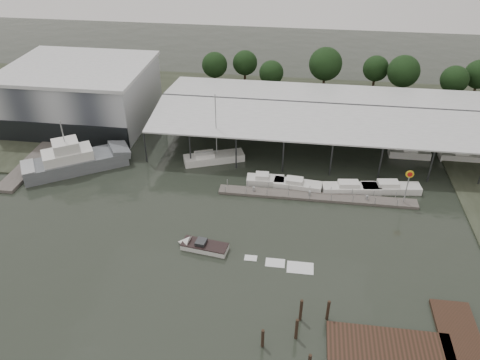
# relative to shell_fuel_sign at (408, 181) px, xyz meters

# --- Properties ---
(ground) EXTENTS (200.00, 200.00, 0.00)m
(ground) POSITION_rel_shell_fuel_sign_xyz_m (-27.00, -9.99, -3.93)
(ground) COLOR #242A22
(ground) RESTS_ON ground
(land_strip_far) EXTENTS (140.00, 30.00, 0.30)m
(land_strip_far) POSITION_rel_shell_fuel_sign_xyz_m (-27.00, 32.01, -3.83)
(land_strip_far) COLOR #3D4433
(land_strip_far) RESTS_ON ground
(land_strip_west) EXTENTS (20.00, 40.00, 0.30)m
(land_strip_west) POSITION_rel_shell_fuel_sign_xyz_m (-67.00, 20.01, -3.83)
(land_strip_west) COLOR #3D4433
(land_strip_west) RESTS_ON ground
(storage_warehouse) EXTENTS (24.50, 20.50, 10.50)m
(storage_warehouse) POSITION_rel_shell_fuel_sign_xyz_m (-55.00, 19.95, 1.36)
(storage_warehouse) COLOR #A6ABB1
(storage_warehouse) RESTS_ON ground
(covered_boat_shed) EXTENTS (58.24, 24.00, 6.96)m
(covered_boat_shed) POSITION_rel_shell_fuel_sign_xyz_m (-10.00, 18.01, 2.20)
(covered_boat_shed) COLOR silver
(covered_boat_shed) RESTS_ON ground
(trawler_dock) EXTENTS (3.00, 18.00, 0.50)m
(trawler_dock) POSITION_rel_shell_fuel_sign_xyz_m (-57.00, 4.01, -3.68)
(trawler_dock) COLOR #605B55
(trawler_dock) RESTS_ON ground
(floating_dock) EXTENTS (28.00, 2.00, 1.40)m
(floating_dock) POSITION_rel_shell_fuel_sign_xyz_m (-12.00, 0.01, -3.72)
(floating_dock) COLOR #605B55
(floating_dock) RESTS_ON ground
(shell_fuel_sign) EXTENTS (1.10, 0.18, 5.55)m
(shell_fuel_sign) POSITION_rel_shell_fuel_sign_xyz_m (0.00, 0.00, 0.00)
(shell_fuel_sign) COLOR #979A9C
(shell_fuel_sign) RESTS_ON ground
(boardwalk_platform) EXTENTS (15.00, 12.00, 0.50)m
(boardwalk_platform) POSITION_rel_shell_fuel_sign_xyz_m (-2.45, -25.27, -3.73)
(boardwalk_platform) COLOR #3A2117
(boardwalk_platform) RESTS_ON ground
(grey_trawler) EXTENTS (15.93, 12.47, 8.84)m
(grey_trawler) POSITION_rel_shell_fuel_sign_xyz_m (-49.05, 2.83, -2.35)
(grey_trawler) COLOR slate
(grey_trawler) RESTS_ON ground
(white_sailboat) EXTENTS (9.86, 5.89, 11.66)m
(white_sailboat) POSITION_rel_shell_fuel_sign_xyz_m (-28.48, 8.06, -3.29)
(white_sailboat) COLOR white
(white_sailboat) RESTS_ON ground
(speedboat_underway) EXTENTS (17.34, 4.48, 2.00)m
(speedboat_underway) POSITION_rel_shell_fuel_sign_xyz_m (-26.11, -12.87, -3.53)
(speedboat_underway) COLOR white
(speedboat_underway) RESTS_ON ground
(moored_cruiser_0) EXTENTS (5.60, 2.41, 1.70)m
(moored_cruiser_0) POSITION_rel_shell_fuel_sign_xyz_m (-19.62, 2.73, -3.31)
(moored_cruiser_0) COLOR white
(moored_cruiser_0) RESTS_ON ground
(moored_cruiser_1) EXTENTS (7.14, 2.84, 1.70)m
(moored_cruiser_1) POSITION_rel_shell_fuel_sign_xyz_m (-14.84, 2.08, -3.31)
(moored_cruiser_1) COLOR white
(moored_cruiser_1) RESTS_ON ground
(moored_cruiser_2) EXTENTS (8.54, 3.20, 1.70)m
(moored_cruiser_2) POSITION_rel_shell_fuel_sign_xyz_m (-7.07, 2.26, -3.31)
(moored_cruiser_2) COLOR white
(moored_cruiser_2) RESTS_ON ground
(moored_cruiser_3) EXTENTS (8.65, 3.21, 1.70)m
(moored_cruiser_3) POSITION_rel_shell_fuel_sign_xyz_m (-1.41, 3.13, -3.31)
(moored_cruiser_3) COLOR white
(moored_cruiser_3) RESTS_ON ground
(mooring_pilings) EXTENTS (6.93, 7.42, 3.51)m
(mooring_pilings) POSITION_rel_shell_fuel_sign_xyz_m (-13.13, -25.48, -2.89)
(mooring_pilings) COLOR #36271B
(mooring_pilings) RESTS_ON ground
(horizon_tree_line) EXTENTS (67.34, 10.06, 10.05)m
(horizon_tree_line) POSITION_rel_shell_fuel_sign_xyz_m (-3.61, 38.32, 1.76)
(horizon_tree_line) COLOR black
(horizon_tree_line) RESTS_ON ground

